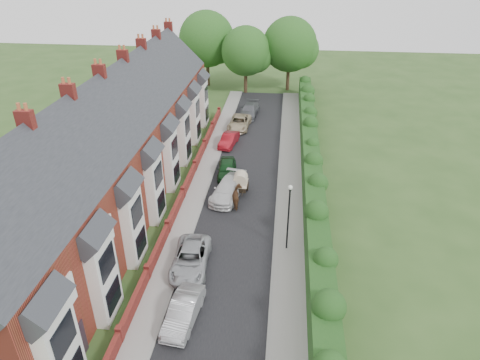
# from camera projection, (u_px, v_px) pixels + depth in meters

# --- Properties ---
(ground) EXTENTS (140.00, 140.00, 0.00)m
(ground) POSITION_uv_depth(u_px,v_px,m) (231.00, 285.00, 26.90)
(ground) COLOR #2D4C1E
(ground) RESTS_ON ground
(road) EXTENTS (6.00, 58.00, 0.02)m
(road) POSITION_uv_depth(u_px,v_px,m) (242.00, 195.00, 36.52)
(road) COLOR black
(road) RESTS_ON ground
(pavement_hedge_side) EXTENTS (2.20, 58.00, 0.12)m
(pavement_hedge_side) POSITION_uv_depth(u_px,v_px,m) (290.00, 197.00, 36.11)
(pavement_hedge_side) COLOR gray
(pavement_hedge_side) RESTS_ON ground
(pavement_house_side) EXTENTS (1.70, 58.00, 0.12)m
(pavement_house_side) POSITION_uv_depth(u_px,v_px,m) (197.00, 192.00, 36.86)
(pavement_house_side) COLOR gray
(pavement_house_side) RESTS_ON ground
(kerb_hedge_side) EXTENTS (0.18, 58.00, 0.13)m
(kerb_hedge_side) POSITION_uv_depth(u_px,v_px,m) (277.00, 197.00, 36.21)
(kerb_hedge_side) COLOR gray
(kerb_hedge_side) RESTS_ON ground
(kerb_house_side) EXTENTS (0.18, 58.00, 0.13)m
(kerb_house_side) POSITION_uv_depth(u_px,v_px,m) (206.00, 193.00, 36.79)
(kerb_house_side) COLOR gray
(kerb_house_side) RESTS_ON ground
(hedge) EXTENTS (2.10, 58.00, 2.85)m
(hedge) POSITION_uv_depth(u_px,v_px,m) (313.00, 183.00, 35.19)
(hedge) COLOR #133E17
(hedge) RESTS_ON ground
(terrace_row) EXTENTS (9.05, 40.50, 11.50)m
(terrace_row) POSITION_uv_depth(u_px,v_px,m) (113.00, 147.00, 34.47)
(terrace_row) COLOR maroon
(terrace_row) RESTS_ON ground
(garden_wall_row) EXTENTS (0.35, 40.35, 1.10)m
(garden_wall_row) POSITION_uv_depth(u_px,v_px,m) (183.00, 193.00, 35.90)
(garden_wall_row) COLOR maroon
(garden_wall_row) RESTS_ON ground
(lamppost) EXTENTS (0.32, 0.32, 5.16)m
(lamppost) POSITION_uv_depth(u_px,v_px,m) (289.00, 210.00, 28.47)
(lamppost) COLOR black
(lamppost) RESTS_ON ground
(tree_far_left) EXTENTS (7.14, 6.80, 9.29)m
(tree_far_left) POSITION_uv_depth(u_px,v_px,m) (248.00, 52.00, 59.30)
(tree_far_left) COLOR #332316
(tree_far_left) RESTS_ON ground
(tree_far_right) EXTENTS (7.98, 7.60, 10.31)m
(tree_far_right) POSITION_uv_depth(u_px,v_px,m) (292.00, 46.00, 60.17)
(tree_far_right) COLOR #332316
(tree_far_right) RESTS_ON ground
(tree_far_back) EXTENTS (8.40, 8.00, 10.82)m
(tree_far_back) POSITION_uv_depth(u_px,v_px,m) (210.00, 40.00, 62.04)
(tree_far_back) COLOR #332316
(tree_far_back) RESTS_ON ground
(car_silver_a) EXTENTS (1.87, 4.27, 1.36)m
(car_silver_a) POSITION_uv_depth(u_px,v_px,m) (183.00, 311.00, 24.05)
(car_silver_a) COLOR #9C9DA1
(car_silver_a) RESTS_ON ground
(car_silver_b) EXTENTS (2.52, 5.08, 1.38)m
(car_silver_b) POSITION_uv_depth(u_px,v_px,m) (191.00, 259.00, 28.06)
(car_silver_b) COLOR #A4A7AB
(car_silver_b) RESTS_ON ground
(car_white) EXTENTS (3.02, 5.45, 1.49)m
(car_white) POSITION_uv_depth(u_px,v_px,m) (228.00, 189.00, 35.93)
(car_white) COLOR silver
(car_white) RESTS_ON ground
(car_green) EXTENTS (2.06, 4.30, 1.42)m
(car_green) POSITION_uv_depth(u_px,v_px,m) (227.00, 169.00, 39.32)
(car_green) COLOR #113916
(car_green) RESTS_ON ground
(car_red) EXTENTS (1.96, 4.08, 1.29)m
(car_red) POSITION_uv_depth(u_px,v_px,m) (229.00, 140.00, 45.31)
(car_red) COLOR maroon
(car_red) RESTS_ON ground
(car_beige) EXTENTS (2.59, 5.08, 1.37)m
(car_beige) POSITION_uv_depth(u_px,v_px,m) (239.00, 123.00, 49.58)
(car_beige) COLOR tan
(car_beige) RESTS_ON ground
(car_grey) EXTENTS (2.52, 5.19, 1.45)m
(car_grey) POSITION_uv_depth(u_px,v_px,m) (249.00, 110.00, 53.21)
(car_grey) COLOR #595B61
(car_grey) RESTS_ON ground
(horse) EXTENTS (1.25, 2.09, 1.65)m
(horse) POSITION_uv_depth(u_px,v_px,m) (238.00, 197.00, 34.62)
(horse) COLOR #51321D
(horse) RESTS_ON ground
(horse_cart) EXTENTS (1.24, 2.75, 1.98)m
(horse_cart) POSITION_uv_depth(u_px,v_px,m) (240.00, 182.00, 36.31)
(horse_cart) COLOR black
(horse_cart) RESTS_ON ground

